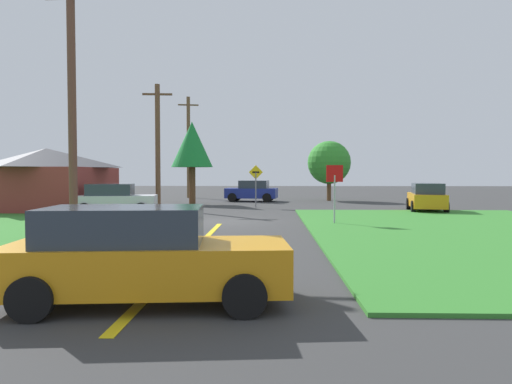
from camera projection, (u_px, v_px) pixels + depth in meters
name	position (u px, v px, depth m)	size (l,w,h in m)	color
ground_plane	(222.00, 222.00, 21.14)	(120.00, 120.00, 0.00)	#373737
grass_verge_right	(478.00, 233.00, 16.86)	(12.00, 20.00, 0.08)	#347F2C
lane_stripe_center	(193.00, 251.00, 13.15)	(0.20, 14.00, 0.01)	yellow
stop_sign	(335.00, 183.00, 19.78)	(0.71, 0.07, 2.52)	#9EA0A8
parked_car_near_building	(115.00, 199.00, 24.71)	(4.35, 2.43, 1.62)	silver
car_on_crossroad	(427.00, 197.00, 26.69)	(2.53, 4.23, 1.62)	orange
car_approaching_junction	(252.00, 191.00, 36.45)	(4.15, 2.49, 1.62)	navy
car_behind_on_main_road	(142.00, 256.00, 7.74)	(4.72, 2.22, 1.62)	orange
utility_pole_near	(72.00, 104.00, 15.88)	(1.80, 0.28, 8.80)	brown
utility_pole_mid	(158.00, 145.00, 28.78)	(1.80, 0.31, 7.61)	brown
utility_pole_far	(188.00, 146.00, 41.64)	(1.79, 0.49, 8.94)	brown
direction_sign	(256.00, 181.00, 29.85)	(0.90, 0.19, 2.70)	slate
oak_tree_left	(192.00, 145.00, 33.16)	(2.92, 2.92, 5.83)	brown
pine_tree_center	(329.00, 163.00, 37.29)	(3.42, 3.42, 4.75)	brown
barn	(47.00, 179.00, 27.79)	(6.50, 6.78, 3.66)	maroon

